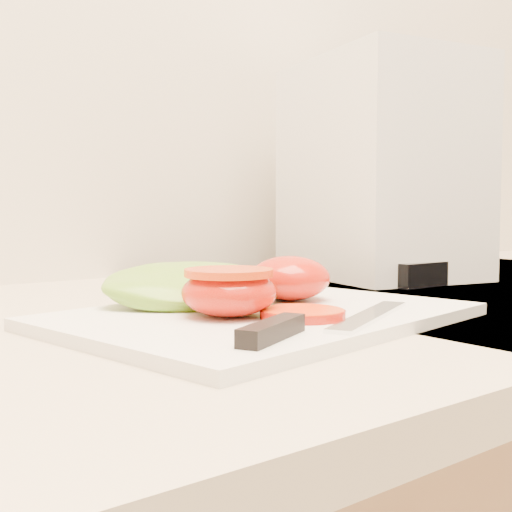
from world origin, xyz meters
TOP-DOWN VIEW (x-y plane):
  - cutting_board at (0.11, 1.59)m, footprint 0.37×0.29m
  - tomato_half_dome at (0.17, 1.62)m, footprint 0.08×0.08m
  - tomato_half_cut at (0.07, 1.58)m, footprint 0.08×0.08m
  - tomato_slice_0 at (0.11, 1.54)m, footprint 0.06×0.06m
  - lettuce_leaf_0 at (0.09, 1.65)m, footprint 0.19×0.15m
  - knife at (0.09, 1.49)m, footprint 0.22×0.09m
  - appliance at (0.47, 1.78)m, footprint 0.25×0.28m

SIDE VIEW (x-z plane):
  - cutting_board at x=0.11m, z-range 0.93..0.94m
  - tomato_slice_0 at x=0.11m, z-range 0.94..0.95m
  - knife at x=0.09m, z-range 0.94..0.95m
  - lettuce_leaf_0 at x=0.09m, z-range 0.94..0.97m
  - tomato_half_dome at x=0.17m, z-range 0.94..0.98m
  - tomato_half_cut at x=0.07m, z-range 0.94..0.98m
  - appliance at x=0.47m, z-range 0.93..1.23m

